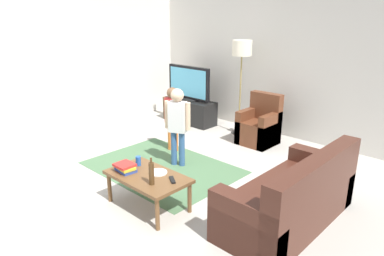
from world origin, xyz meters
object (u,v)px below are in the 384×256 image
(tv, at_px, (189,83))
(coffee_table, at_px, (148,179))
(child_near_tv, at_px, (172,113))
(book_stack, at_px, (125,167))
(armchair, at_px, (260,127))
(soda_can, at_px, (138,161))
(couch, at_px, (295,201))
(tv_stand, at_px, (189,111))
(child_center, at_px, (178,120))
(floor_lamp, at_px, (242,53))
(plate, at_px, (158,172))
(tv_remote, at_px, (172,180))
(bottle, at_px, (152,173))

(tv, relative_size, coffee_table, 1.10)
(child_near_tv, height_order, book_stack, child_near_tv)
(armchair, bearing_deg, soda_can, -90.78)
(soda_can, bearing_deg, couch, 23.66)
(tv_stand, height_order, child_center, child_center)
(armchair, height_order, floor_lamp, floor_lamp)
(child_center, relative_size, book_stack, 4.46)
(floor_lamp, xyz_separation_m, child_center, (0.24, -1.90, -0.82))
(child_near_tv, relative_size, child_center, 0.91)
(book_stack, relative_size, plate, 1.23)
(couch, bearing_deg, plate, -151.94)
(floor_lamp, bearing_deg, child_near_tv, -99.98)
(armchair, bearing_deg, book_stack, -90.20)
(tv_stand, distance_m, tv_remote, 3.65)
(child_near_tv, distance_m, book_stack, 1.83)
(tv, bearing_deg, plate, -52.10)
(tv_stand, bearing_deg, child_near_tv, -55.86)
(soda_can, bearing_deg, plate, 3.27)
(tv_remote, xyz_separation_m, plate, (-0.27, 0.02, -0.00))
(couch, distance_m, armchair, 2.60)
(tv, relative_size, plate, 5.00)
(armchair, distance_m, child_center, 1.79)
(soda_can, bearing_deg, tv_stand, 122.61)
(couch, relative_size, floor_lamp, 1.01)
(bottle, bearing_deg, child_center, 124.53)
(couch, height_order, soda_can, couch)
(child_center, bearing_deg, tv_remote, -46.87)
(plate, bearing_deg, floor_lamp, 107.63)
(armchair, distance_m, child_near_tv, 1.63)
(child_near_tv, xyz_separation_m, tv_remote, (1.45, -1.39, -0.23))
(armchair, relative_size, bottle, 2.81)
(floor_lamp, distance_m, plate, 3.23)
(book_stack, xyz_separation_m, soda_can, (-0.03, 0.22, 0.01))
(soda_can, bearing_deg, tv_remote, 0.00)
(child_near_tv, height_order, soda_can, child_near_tv)
(bottle, height_order, plate, bottle)
(armchair, height_order, bottle, armchair)
(tv, distance_m, floor_lamp, 1.39)
(tv_stand, bearing_deg, tv, -90.00)
(tv_stand, distance_m, soda_can, 3.28)
(tv_remote, bearing_deg, coffee_table, -130.10)
(child_center, height_order, plate, child_center)
(armchair, xyz_separation_m, bottle, (0.48, -2.93, 0.26))
(tv, distance_m, couch, 4.07)
(couch, xyz_separation_m, plate, (-1.41, -0.75, 0.14))
(couch, xyz_separation_m, floor_lamp, (-2.32, 2.14, 1.25))
(floor_lamp, bearing_deg, tv_stand, -172.75)
(tv, relative_size, child_near_tv, 1.00)
(tv, xyz_separation_m, armchair, (1.80, -0.02, -0.55))
(armchair, relative_size, tv_remote, 5.29)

